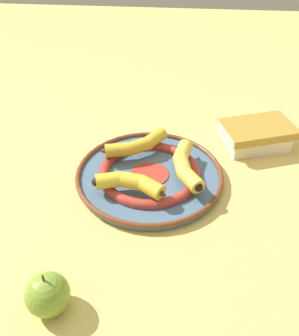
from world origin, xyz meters
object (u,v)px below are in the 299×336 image
decorative_bowl (150,175)px  banana_c (136,145)px  banana_a (185,164)px  book_stack (254,133)px  banana_b (132,183)px  apple (48,294)px

decorative_bowl → banana_c: bearing=-60.8°
banana_a → banana_c: banana_a is taller
decorative_bowl → book_stack: 0.32m
banana_b → book_stack: (-0.30, -0.26, -0.02)m
banana_b → decorative_bowl: bearing=-104.1°
decorative_bowl → book_stack: book_stack is taller
book_stack → decorative_bowl: bearing=13.0°
apple → banana_b: bearing=-110.6°
book_stack → banana_b: bearing=19.6°
banana_c → apple: bearing=-137.4°
decorative_bowl → book_stack: size_ratio=1.66×
book_stack → apple: 0.68m
banana_a → banana_b: same height
banana_a → book_stack: bearing=122.9°
banana_c → book_stack: banana_c is taller
banana_c → decorative_bowl: bearing=-95.2°
book_stack → apple: bearing=32.2°
decorative_bowl → banana_a: banana_a is taller
banana_b → apple: apple is taller
banana_b → apple: size_ratio=1.99×
banana_c → book_stack: size_ratio=0.78×
decorative_bowl → apple: apple is taller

